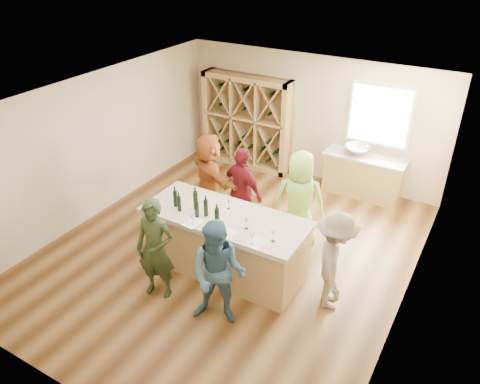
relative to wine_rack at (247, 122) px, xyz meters
The scene contains 36 objects.
floor 3.78m from the wine_rack, 65.36° to the right, with size 6.00×7.00×0.10m, color brown.
ceiling 4.00m from the wine_rack, 65.36° to the right, with size 6.00×7.00×0.10m, color white.
wall_back 1.56m from the wine_rack, 10.57° to the left, with size 6.00×0.10×2.80m, color #CCB694.
wall_front 6.99m from the wine_rack, 77.60° to the right, with size 6.00×0.10×2.80m, color #CCB694.
wall_left 3.63m from the wine_rack, 115.36° to the right, with size 0.10×7.00×2.80m, color #CCB694.
wall_right 5.61m from the wine_rack, 35.70° to the right, with size 0.10×7.00×2.80m, color #CCB694.
window_frame 3.08m from the wine_rack, ahead, with size 1.30×0.06×1.30m, color white.
window_pane 3.07m from the wine_rack, ahead, with size 1.18×0.01×1.18m, color white.
wine_rack is the anchor object (origin of this frame).
back_counter_base 2.98m from the wine_rack, ahead, with size 1.60×0.58×0.86m, color #AA8A51.
back_counter_top 2.91m from the wine_rack, ahead, with size 1.70×0.62×0.06m, color #B8AF97.
sink 2.70m from the wine_rack, ahead, with size 0.54×0.54×0.19m, color silver.
faucet 2.70m from the wine_rack, ahead, with size 0.02×0.02×0.30m, color silver.
tasting_counter_base 4.15m from the wine_rack, 65.46° to the right, with size 2.60×1.00×1.00m, color #AA8A51.
tasting_counter_top 4.11m from the wine_rack, 65.46° to the right, with size 2.72×1.12×0.08m, color #B8AF97.
wine_bottle_a 4.00m from the wine_rack, 77.59° to the right, with size 0.07×0.07×0.28m, color black.
wine_bottle_b 4.12m from the wine_rack, 75.88° to the right, with size 0.07×0.07×0.26m, color black.
wine_bottle_c 4.00m from the wine_rack, 72.50° to the right, with size 0.08×0.08×0.32m, color black.
wine_bottle_d 4.22m from the wine_rack, 71.30° to the right, with size 0.07×0.07×0.28m, color black.
wine_bottle_e 4.16m from the wine_rack, 69.52° to the right, with size 0.07×0.07×0.28m, color black.
wine_glass_a 4.44m from the wine_rack, 71.46° to the right, with size 0.07×0.07×0.19m, color white.
wine_glass_b 4.63m from the wine_rack, 65.88° to the right, with size 0.06×0.06×0.17m, color white.
wine_glass_c 4.87m from the wine_rack, 59.68° to the right, with size 0.07×0.07×0.18m, color white.
wine_glass_d 4.47m from the wine_rack, 60.66° to the right, with size 0.06×0.06×0.16m, color white.
wine_glass_e 4.81m from the wine_rack, 56.02° to the right, with size 0.06×0.06×0.16m, color white.
tasting_menu_a 4.39m from the wine_rack, 71.56° to the right, with size 0.23×0.31×0.00m, color white.
tasting_menu_b 4.61m from the wine_rack, 64.10° to the right, with size 0.20×0.27×0.00m, color white.
tasting_menu_c 4.85m from the wine_rack, 58.74° to the right, with size 0.21×0.29×0.00m, color white.
person_near_left 4.90m from the wine_rack, 76.91° to the right, with size 0.62×0.45×1.69m, color #263319.
person_near_right 5.28m from the wine_rack, 64.85° to the right, with size 0.82×0.45×1.68m, color #335972.
person_server 5.09m from the wine_rack, 45.80° to the right, with size 1.05×0.49×1.62m, color gray.
person_far_mid 2.89m from the wine_rack, 62.15° to the right, with size 0.99×0.51×1.69m, color #590F14.
person_far_right 3.49m from the wine_rack, 45.24° to the right, with size 0.90×0.59×1.84m, color #8CC64C.
person_far_left 2.51m from the wine_rack, 77.34° to the right, with size 1.64×0.59×1.77m, color #994C19.
wine_bottle_f 4.41m from the wine_rack, 66.49° to the right, with size 0.07×0.07×0.30m, color black.
wine_glass_f 3.91m from the wine_rack, 64.91° to the right, with size 0.07×0.07×0.18m, color white.
Camera 1 is at (3.59, -5.80, 5.07)m, focal length 35.00 mm.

